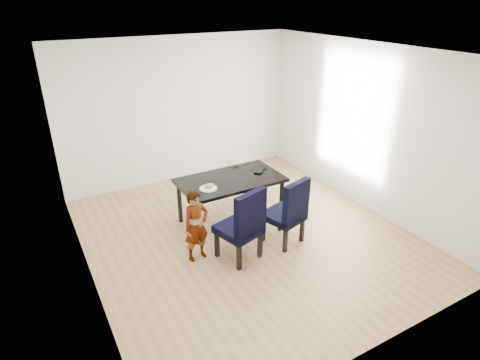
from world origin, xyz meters
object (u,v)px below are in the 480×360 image
child (196,226)px  dining_table (231,200)px  laptop (257,169)px  chair_left (238,223)px  chair_right (284,210)px  plate (208,188)px

child → dining_table: bearing=27.9°
dining_table → laptop: 0.67m
laptop → chair_left: bearing=9.0°
chair_right → laptop: bearing=65.2°
plate → chair_left: bearing=-83.8°
child → plate: (0.42, 0.50, 0.24)m
dining_table → plate: (-0.45, -0.15, 0.38)m
plate → dining_table: bearing=18.7°
plate → laptop: size_ratio=0.80×
dining_table → laptop: bearing=9.1°
dining_table → chair_right: 0.98m
chair_right → child: (-1.27, 0.24, -0.01)m
chair_right → chair_left: bearing=165.6°
child → laptop: bearing=18.8°
dining_table → laptop: (0.54, 0.09, 0.39)m
chair_left → child: size_ratio=1.05×
child → chair_left: bearing=-35.7°
chair_left → laptop: bearing=31.9°
chair_left → child: chair_left is taller
laptop → dining_table: bearing=-29.4°
child → laptop: (1.42, 0.74, 0.25)m
laptop → plate: bearing=-24.9°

